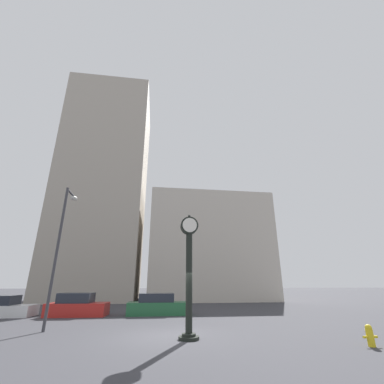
% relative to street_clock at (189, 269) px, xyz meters
% --- Properties ---
extents(ground_plane, '(200.00, 200.00, 0.00)m').
position_rel_street_clock_xyz_m(ground_plane, '(-0.70, 0.73, -2.65)').
color(ground_plane, '#38383D').
extents(building_tall_tower, '(10.82, 12.00, 29.72)m').
position_rel_street_clock_xyz_m(building_tall_tower, '(-8.98, 24.73, 12.21)').
color(building_tall_tower, '#ADA393').
rests_on(building_tall_tower, ground_plane).
extents(building_storefront_row, '(15.61, 12.00, 13.27)m').
position_rel_street_clock_xyz_m(building_storefront_row, '(5.58, 24.73, 3.99)').
color(building_storefront_row, beige).
rests_on(building_storefront_row, ground_plane).
extents(street_clock, '(0.83, 0.83, 5.02)m').
position_rel_street_clock_xyz_m(street_clock, '(0.00, 0.00, 0.00)').
color(street_clock, black).
rests_on(street_clock, ground_plane).
extents(car_red, '(3.92, 2.04, 1.45)m').
position_rel_street_clock_xyz_m(car_red, '(-6.50, 8.45, -2.04)').
color(car_red, red).
rests_on(car_red, ground_plane).
extents(car_green, '(4.36, 1.75, 1.40)m').
position_rel_street_clock_xyz_m(car_green, '(-1.07, 8.44, -2.06)').
color(car_green, '#236038').
rests_on(car_green, ground_plane).
extents(fire_hydrant_near, '(0.54, 0.23, 0.70)m').
position_rel_street_clock_xyz_m(fire_hydrant_near, '(6.17, -2.05, -2.29)').
color(fire_hydrant_near, yellow).
rests_on(fire_hydrant_near, ground_plane).
extents(street_lamp_left, '(0.36, 1.57, 6.96)m').
position_rel_street_clock_xyz_m(street_lamp_left, '(-6.32, 2.90, 1.92)').
color(street_lamp_left, '#38383D').
rests_on(street_lamp_left, ground_plane).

